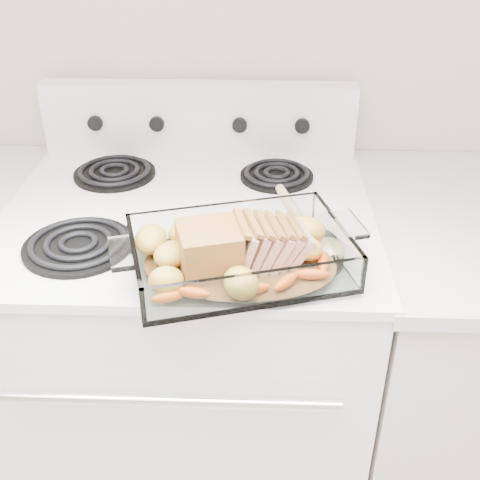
{
  "coord_description": "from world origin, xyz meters",
  "views": [
    {
      "loc": [
        0.15,
        0.54,
        1.55
      ],
      "look_at": [
        0.12,
        1.44,
        0.99
      ],
      "focal_mm": 45.0,
      "sensor_mm": 36.0,
      "label": 1
    }
  ],
  "objects_px": {
    "electric_range": "(196,367)",
    "pork_roast": "(232,246)",
    "counter_right": "(462,379)",
    "baking_dish": "(240,260)"
  },
  "relations": [
    {
      "from": "electric_range",
      "to": "pork_roast",
      "type": "distance_m",
      "value": 0.57
    },
    {
      "from": "counter_right",
      "to": "baking_dish",
      "type": "bearing_deg",
      "value": -157.02
    },
    {
      "from": "counter_right",
      "to": "pork_roast",
      "type": "xyz_separation_m",
      "value": [
        -0.56,
        -0.23,
        0.52
      ]
    },
    {
      "from": "electric_range",
      "to": "pork_roast",
      "type": "xyz_separation_m",
      "value": [
        0.1,
        -0.23,
        0.51
      ]
    },
    {
      "from": "electric_range",
      "to": "counter_right",
      "type": "relative_size",
      "value": 1.2
    },
    {
      "from": "electric_range",
      "to": "counter_right",
      "type": "xyz_separation_m",
      "value": [
        0.66,
        -0.0,
        -0.02
      ]
    },
    {
      "from": "counter_right",
      "to": "pork_roast",
      "type": "relative_size",
      "value": 4.01
    },
    {
      "from": "counter_right",
      "to": "baking_dish",
      "type": "xyz_separation_m",
      "value": [
        -0.55,
        -0.23,
        0.5
      ]
    },
    {
      "from": "baking_dish",
      "to": "pork_roast",
      "type": "distance_m",
      "value": 0.03
    },
    {
      "from": "baking_dish",
      "to": "pork_roast",
      "type": "xyz_separation_m",
      "value": [
        -0.01,
        0.0,
        0.03
      ]
    }
  ]
}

